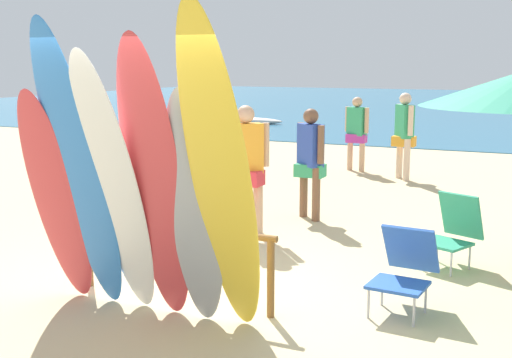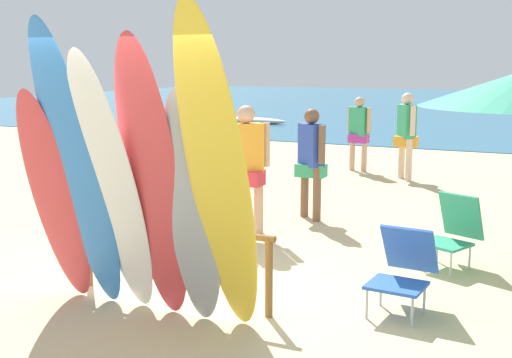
% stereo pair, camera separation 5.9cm
% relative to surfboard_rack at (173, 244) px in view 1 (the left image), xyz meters
% --- Properties ---
extents(ground, '(60.00, 60.00, 0.00)m').
position_rel_surfboard_rack_xyz_m(ground, '(0.00, 14.00, -0.57)').
color(ground, '#D3BC8C').
extents(ocean_water, '(60.00, 40.00, 0.02)m').
position_rel_surfboard_rack_xyz_m(ocean_water, '(0.00, 32.55, -0.56)').
color(ocean_water, teal).
rests_on(ocean_water, ground).
extents(surfboard_rack, '(2.17, 0.07, 0.77)m').
position_rel_surfboard_rack_xyz_m(surfboard_rack, '(0.00, 0.00, 0.00)').
color(surfboard_rack, brown).
rests_on(surfboard_rack, ground).
extents(surfboard_red_0, '(0.56, 0.78, 2.09)m').
position_rel_surfboard_rack_xyz_m(surfboard_red_0, '(-0.88, -0.60, 0.47)').
color(surfboard_red_0, '#D13D42').
rests_on(surfboard_red_0, ground).
extents(surfboard_blue_1, '(0.59, 0.91, 2.69)m').
position_rel_surfboard_rack_xyz_m(surfboard_blue_1, '(-0.54, -0.68, 0.77)').
color(surfboard_blue_1, '#337AD1').
rests_on(surfboard_blue_1, ground).
extents(surfboard_white_2, '(0.59, 0.89, 2.43)m').
position_rel_surfboard_rack_xyz_m(surfboard_white_2, '(-0.19, -0.64, 0.64)').
color(surfboard_white_2, white).
rests_on(surfboard_white_2, ground).
extents(surfboard_red_3, '(0.58, 0.74, 2.56)m').
position_rel_surfboard_rack_xyz_m(surfboard_red_3, '(0.20, -0.59, 0.71)').
color(surfboard_red_3, '#D13D42').
rests_on(surfboard_red_3, ground).
extents(surfboard_grey_4, '(0.52, 0.56, 2.12)m').
position_rel_surfboard_rack_xyz_m(surfboard_grey_4, '(0.54, -0.51, 0.49)').
color(surfboard_grey_4, '#999EA3').
rests_on(surfboard_grey_4, ground).
extents(surfboard_yellow_5, '(0.64, 0.95, 2.80)m').
position_rel_surfboard_rack_xyz_m(surfboard_yellow_5, '(0.86, -0.64, 0.83)').
color(surfboard_yellow_5, yellow).
rests_on(surfboard_yellow_5, ground).
extents(beachgoer_near_rack, '(0.52, 0.41, 1.64)m').
position_rel_surfboard_rack_xyz_m(beachgoer_near_rack, '(0.01, 3.79, 0.37)').
color(beachgoer_near_rack, brown).
rests_on(beachgoer_near_rack, ground).
extents(beachgoer_strolling, '(0.57, 0.33, 1.58)m').
position_rel_surfboard_rack_xyz_m(beachgoer_strolling, '(-0.61, 8.35, 0.34)').
color(beachgoer_strolling, tan).
rests_on(beachgoer_strolling, ground).
extents(beachgoer_photographing, '(0.52, 0.48, 1.74)m').
position_rel_surfboard_rack_xyz_m(beachgoer_photographing, '(-0.47, 2.59, 0.43)').
color(beachgoer_photographing, tan).
rests_on(beachgoer_photographing, ground).
extents(beachgoer_by_water, '(0.45, 0.54, 1.72)m').
position_rel_surfboard_rack_xyz_m(beachgoer_by_water, '(0.54, 7.73, 0.42)').
color(beachgoer_by_water, beige).
rests_on(beachgoer_by_water, ground).
extents(beach_chair_red, '(0.71, 0.79, 0.83)m').
position_rel_surfboard_rack_xyz_m(beach_chair_red, '(2.30, 2.29, -0.14)').
color(beach_chair_red, '#B7B7BC').
rests_on(beach_chair_red, ground).
extents(beach_chair_blue, '(0.56, 0.79, 0.79)m').
position_rel_surfboard_rack_xyz_m(beach_chair_blue, '(2.09, 0.71, -0.15)').
color(beach_chair_blue, '#B7B7BC').
rests_on(beach_chair_blue, ground).
extents(distant_boat, '(3.47, 0.83, 0.28)m').
position_rel_surfboard_rack_xyz_m(distant_boat, '(-7.77, 17.30, -0.45)').
color(distant_boat, silver).
rests_on(distant_boat, ground).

